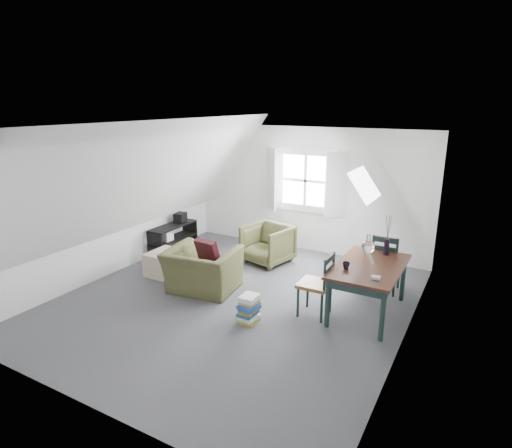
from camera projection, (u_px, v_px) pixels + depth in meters
The scene contains 24 objects.
floor at pixel (235, 300), 6.62m from camera, with size 5.50×5.50×0.00m, color #4B4B50.
ceiling at pixel (232, 136), 5.93m from camera, with size 5.50×5.50×0.00m, color white.
wall_back at pixel (306, 190), 8.58m from camera, with size 5.00×5.00×0.00m, color white.
wall_front at pixel (76, 294), 3.96m from camera, with size 5.00×5.00×0.00m, color white.
wall_left at pixel (112, 204), 7.44m from camera, with size 5.50×5.50×0.00m, color white.
wall_right at pixel (411, 251), 5.10m from camera, with size 5.50×5.50×0.00m, color white.
slope_left at pixel (151, 179), 6.85m from camera, with size 5.50×5.50×0.00m, color white.
slope_right at pixel (337, 199), 5.40m from camera, with size 5.50×5.50×0.00m, color white.
dormer_window at pixel (305, 181), 8.46m from camera, with size 1.71×0.35×1.30m.
skylight at pixel (365, 185), 6.50m from camera, with size 0.55×0.75×0.04m, color white.
armchair_near at pixel (203, 290), 6.99m from camera, with size 1.08×0.95×0.70m, color #474825.
armchair_far at pixel (268, 262), 8.18m from camera, with size 0.78×0.81×0.73m, color #474825.
throw_pillow at pixel (207, 251), 6.94m from camera, with size 0.39×0.11×0.39m, color #3A0F19.
ottoman at pixel (168, 264), 7.55m from camera, with size 0.62×0.62×0.41m, color #BEA591.
dining_table at pixel (369, 272), 6.06m from camera, with size 0.89×1.48×0.74m.
demijohn at pixel (368, 246), 6.45m from camera, with size 0.21×0.21×0.29m.
vase_twigs at pixel (387, 246), 6.41m from camera, with size 0.08×0.09×0.63m.
cup at pixel (346, 269), 5.90m from camera, with size 0.10×0.10×0.10m, color black.
paper_box at pixel (376, 278), 5.56m from camera, with size 0.11×0.08×0.04m, color white.
dining_chair_far at pixel (386, 262), 6.82m from camera, with size 0.45×0.45×0.97m.
dining_chair_near at pixel (317, 284), 6.04m from camera, with size 0.44×0.44×0.94m.
media_shelf at pixel (172, 240), 8.64m from camera, with size 0.37×1.12×0.57m.
electronics_box at pixel (180, 218), 8.77m from camera, with size 0.19×0.26×0.21m, color black.
magazine_stack at pixel (249, 309), 5.93m from camera, with size 0.29×0.35×0.39m.
Camera 1 is at (3.23, -5.11, 2.96)m, focal length 30.00 mm.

